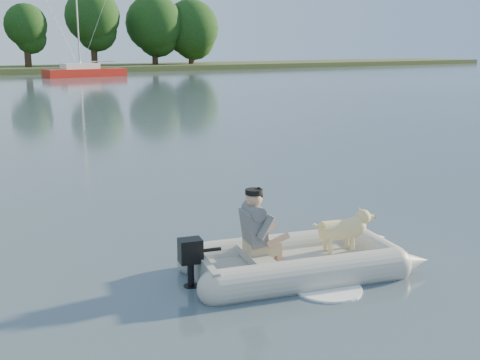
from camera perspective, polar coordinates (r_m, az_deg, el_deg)
water at (r=7.90m, az=7.50°, el=-8.87°), size 160.00×160.00×0.00m
dinghy at (r=7.79m, az=5.85°, el=-5.09°), size 4.91×4.09×1.24m
man at (r=7.55m, az=1.45°, el=-4.26°), size 0.75×0.69×0.95m
dog at (r=8.10m, az=9.40°, el=-4.95°), size 0.87×0.48×0.55m
outboard_motor at (r=7.40m, az=-4.70°, el=-8.03°), size 0.42×0.34×0.70m
sailboat at (r=57.94m, az=-14.54°, el=9.88°), size 7.50×2.70×10.13m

